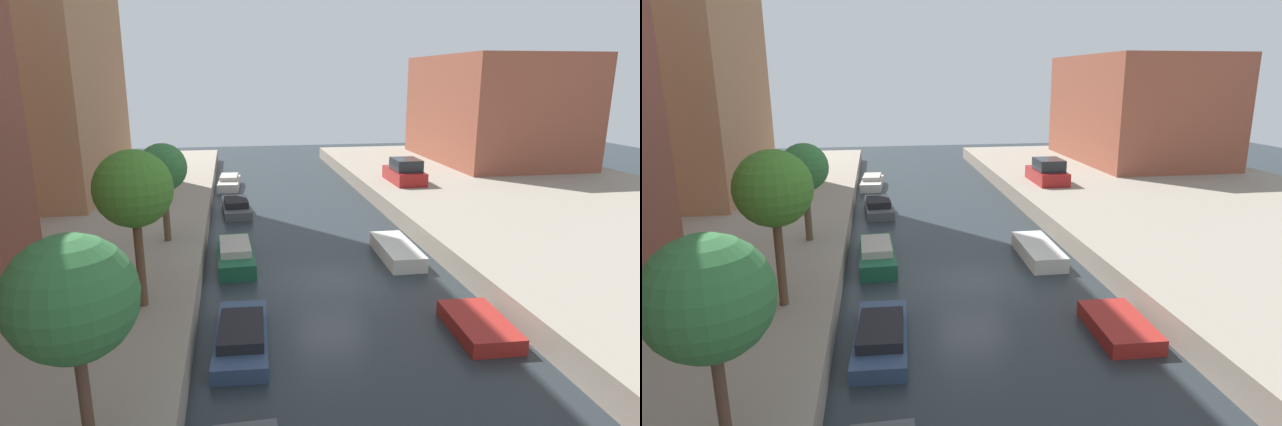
{
  "view_description": "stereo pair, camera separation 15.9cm",
  "coord_description": "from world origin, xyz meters",
  "views": [
    {
      "loc": [
        -3.64,
        -18.83,
        7.84
      ],
      "look_at": [
        0.8,
        7.16,
        0.89
      ],
      "focal_mm": 29.1,
      "sensor_mm": 36.0,
      "label": 1
    },
    {
      "loc": [
        -3.49,
        -18.85,
        7.84
      ],
      "look_at": [
        0.8,
        7.16,
        0.89
      ],
      "focal_mm": 29.1,
      "sensor_mm": 36.0,
      "label": 2
    }
  ],
  "objects": [
    {
      "name": "ground_plane",
      "position": [
        0.0,
        0.0,
        0.0
      ],
      "size": [
        84.0,
        84.0,
        0.0
      ],
      "primitive_type": "plane",
      "color": "#232B30"
    },
    {
      "name": "low_block_right",
      "position": [
        18.0,
        22.01,
        5.26
      ],
      "size": [
        10.0,
        14.82,
        8.51
      ],
      "primitive_type": "cube",
      "color": "brown",
      "rests_on": "quay_right"
    },
    {
      "name": "street_tree_1",
      "position": [
        -6.52,
        -9.82,
        4.06
      ],
      "size": [
        2.33,
        2.33,
        4.24
      ],
      "color": "#4F382C",
      "rests_on": "quay_left"
    },
    {
      "name": "street_tree_2",
      "position": [
        -6.52,
        -3.33,
        4.64
      ],
      "size": [
        2.3,
        2.3,
        4.83
      ],
      "color": "brown",
      "rests_on": "quay_left"
    },
    {
      "name": "street_tree_3",
      "position": [
        -6.52,
        3.33,
        4.13
      ],
      "size": [
        2.03,
        2.03,
        4.19
      ],
      "color": "brown",
      "rests_on": "quay_left"
    },
    {
      "name": "parked_car",
      "position": [
        7.66,
        13.8,
        1.67
      ],
      "size": [
        1.93,
        4.03,
        1.6
      ],
      "color": "maroon",
      "rests_on": "quay_right"
    },
    {
      "name": "moored_boat_left_2",
      "position": [
        -3.59,
        -4.56,
        0.33
      ],
      "size": [
        1.76,
        4.42,
        0.78
      ],
      "color": "#33476B",
      "rests_on": "ground_plane"
    },
    {
      "name": "moored_boat_left_3",
      "position": [
        -3.68,
        2.71,
        0.41
      ],
      "size": [
        1.63,
        4.59,
        0.96
      ],
      "color": "#195638",
      "rests_on": "ground_plane"
    },
    {
      "name": "moored_boat_left_4",
      "position": [
        -3.52,
        11.16,
        0.37
      ],
      "size": [
        1.77,
        3.81,
        0.9
      ],
      "color": "#4C5156",
      "rests_on": "ground_plane"
    },
    {
      "name": "moored_boat_left_5",
      "position": [
        -3.92,
        18.74,
        0.39
      ],
      "size": [
        1.7,
        3.95,
        0.9
      ],
      "color": "beige",
      "rests_on": "ground_plane"
    },
    {
      "name": "moored_boat_right_2",
      "position": [
        3.79,
        -5.03,
        0.25
      ],
      "size": [
        1.78,
        3.11,
        0.5
      ],
      "color": "maroon",
      "rests_on": "ground_plane"
    },
    {
      "name": "moored_boat_right_3",
      "position": [
        3.41,
        2.17,
        0.32
      ],
      "size": [
        1.55,
        4.13,
        0.64
      ],
      "color": "beige",
      "rests_on": "ground_plane"
    }
  ]
}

